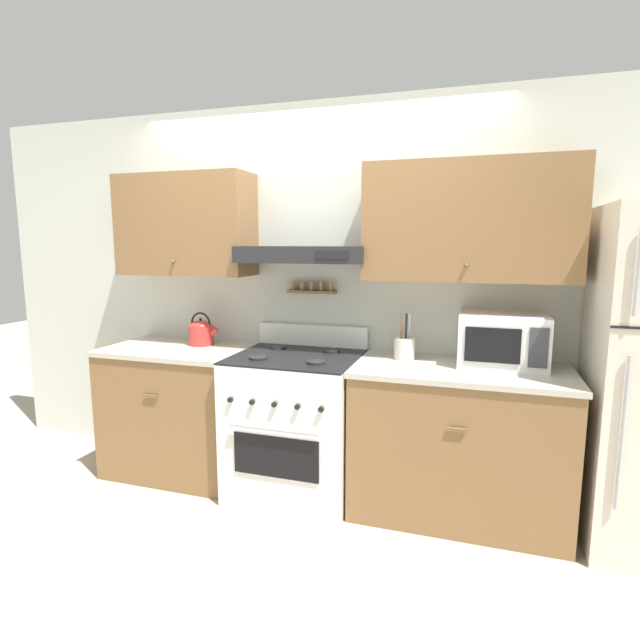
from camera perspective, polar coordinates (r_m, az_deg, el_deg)
The scene contains 8 objects.
ground_plane at distance 3.26m, azimuth -4.65°, elevation -21.10°, with size 16.00×16.00×0.00m, color #B2A38E.
wall_back at distance 3.40m, azimuth -0.03°, elevation 5.53°, with size 5.20×0.46×2.55m.
counter_left at distance 3.74m, azimuth -15.60°, elevation -9.77°, with size 0.99×0.67×0.90m.
counter_right at distance 3.17m, azimuth 15.54°, elevation -13.18°, with size 1.25×0.67×0.90m.
stove_range at distance 3.32m, azimuth -2.71°, elevation -11.68°, with size 0.79×0.73×1.06m.
tea_kettle at distance 3.64m, azimuth -13.42°, elevation -1.33°, with size 0.22×0.17×0.24m.
microwave at distance 3.14m, azimuth 20.12°, elevation -2.11°, with size 0.49×0.40×0.31m.
utensil_crock at distance 3.16m, azimuth 9.63°, elevation -3.12°, with size 0.13×0.13×0.29m.
Camera 1 is at (1.09, -2.61, 1.62)m, focal length 28.00 mm.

